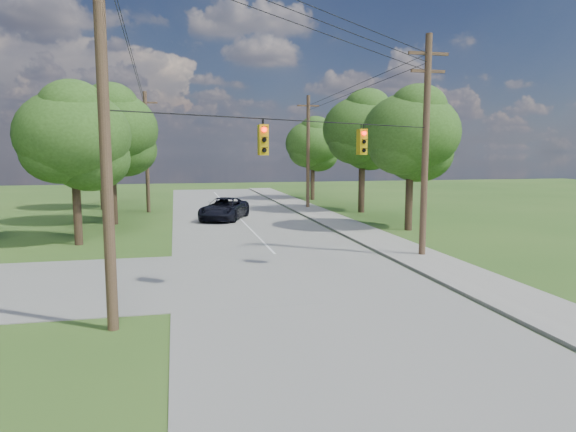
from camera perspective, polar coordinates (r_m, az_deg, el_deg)
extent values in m
plane|color=#2C521B|center=(15.65, -1.66, -11.75)|extent=(140.00, 140.00, 0.00)
cube|color=gray|center=(20.74, 1.20, -6.95)|extent=(10.00, 100.00, 0.03)
cube|color=gray|center=(23.20, 17.58, -5.66)|extent=(2.60, 100.00, 0.12)
cylinder|color=brown|center=(15.09, -19.77, 10.27)|extent=(0.32, 0.32, 12.00)
cylinder|color=brown|center=(25.38, 15.02, 7.32)|extent=(0.32, 0.32, 10.50)
cube|color=brown|center=(25.78, 15.35, 17.02)|extent=(2.00, 0.12, 0.14)
cube|color=brown|center=(25.66, 15.29, 15.26)|extent=(1.70, 0.12, 0.14)
cylinder|color=brown|center=(46.05, 2.25, 7.06)|extent=(0.32, 0.32, 10.00)
cube|color=brown|center=(46.22, 2.27, 12.15)|extent=(2.00, 0.12, 0.14)
cylinder|color=brown|center=(44.61, -15.43, 6.81)|extent=(0.32, 0.32, 10.00)
cube|color=brown|center=(44.79, -15.61, 12.05)|extent=(2.00, 0.12, 0.14)
cylinder|color=black|center=(20.09, 2.32, 22.39)|extent=(13.52, 7.63, 1.53)
cylinder|color=black|center=(19.99, 2.31, 21.28)|extent=(13.52, 7.63, 1.53)
cylinder|color=black|center=(19.89, 2.31, 20.16)|extent=(13.52, 7.63, 1.53)
cylinder|color=black|center=(35.77, 6.88, 13.97)|extent=(0.03, 22.00, 0.53)
cylinder|color=black|center=(30.24, -16.84, 16.43)|extent=(0.43, 29.60, 2.03)
cylinder|color=black|center=(35.73, 6.87, 13.34)|extent=(0.03, 22.00, 0.53)
cylinder|color=black|center=(30.18, -16.81, 15.68)|extent=(0.43, 29.60, 2.03)
cylinder|color=black|center=(19.41, 2.26, 10.48)|extent=(13.52, 7.63, 0.04)
cube|color=gold|center=(17.83, -2.73, 8.45)|extent=(0.32, 0.22, 1.05)
sphere|color=#FF0C05|center=(17.70, -2.66, 9.59)|extent=(0.17, 0.17, 0.17)
cube|color=gold|center=(18.06, -2.86, 8.43)|extent=(0.32, 0.22, 1.05)
sphere|color=#FF0C05|center=(18.21, -2.94, 9.52)|extent=(0.17, 0.17, 0.17)
cube|color=gold|center=(21.54, 8.32, 8.15)|extent=(0.32, 0.22, 1.05)
sphere|color=#FF0C05|center=(21.42, 8.48, 9.09)|extent=(0.17, 0.17, 0.17)
cube|color=gold|center=(21.77, 8.10, 8.15)|extent=(0.32, 0.22, 1.05)
sphere|color=#FF0C05|center=(21.91, 7.99, 9.06)|extent=(0.17, 0.17, 0.17)
cylinder|color=#422F21|center=(30.22, -22.34, -0.03)|extent=(0.45, 0.45, 3.15)
ellipsoid|color=#244514|center=(30.03, -22.74, 8.26)|extent=(6.00, 6.00, 4.92)
cylinder|color=#422F21|center=(37.94, -18.82, 1.75)|extent=(0.50, 0.50, 3.50)
ellipsoid|color=#244514|center=(37.82, -19.12, 9.08)|extent=(6.40, 6.40, 5.25)
cylinder|color=#422F21|center=(48.08, -19.88, 2.66)|extent=(0.48, 0.47, 3.32)
ellipsoid|color=#244514|center=(47.97, -20.12, 8.15)|extent=(6.00, 6.00, 4.92)
cylinder|color=#422F21|center=(34.10, 13.28, 1.22)|extent=(0.48, 0.48, 3.32)
ellipsoid|color=#244514|center=(33.95, 13.51, 8.98)|extent=(6.20, 6.20, 5.08)
cylinder|color=#422F21|center=(43.44, 8.17, 2.81)|extent=(0.52, 0.52, 3.67)
ellipsoid|color=#244514|center=(43.36, 8.29, 9.54)|extent=(6.60, 6.60, 5.41)
cylinder|color=#422F21|center=(54.56, 2.75, 3.47)|extent=(0.45, 0.45, 3.15)
ellipsoid|color=#244514|center=(54.46, 2.77, 8.06)|extent=(5.80, 5.80, 4.76)
imported|color=black|center=(38.63, -7.11, 0.81)|extent=(4.64, 6.41, 1.62)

